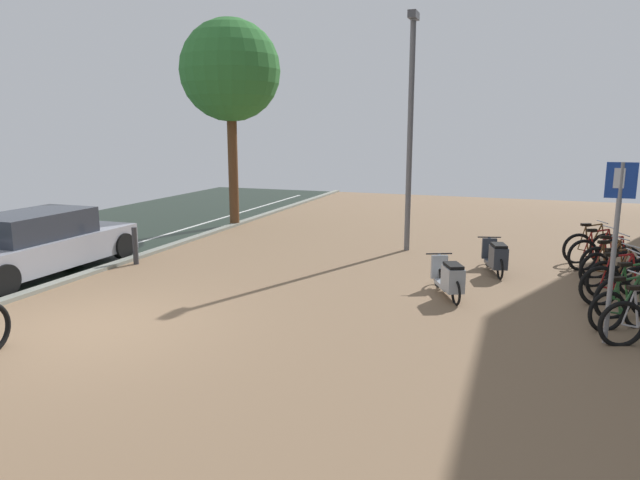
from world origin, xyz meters
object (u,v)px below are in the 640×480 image
(bicycle_rack_01, at_px, (624,309))
(scooter_near, at_px, (449,278))
(bicycle_rack_05, at_px, (609,268))
(bollard_far, at_px, (135,246))
(bicycle_rack_06, at_px, (611,262))
(parked_car_near, at_px, (39,244))
(parking_sign, at_px, (616,234))
(street_tree, at_px, (230,71))
(scooter_mid, at_px, (496,257))
(lamp_post, at_px, (410,122))
(bicycle_rack_04, at_px, (618,277))
(bicycle_rack_02, at_px, (632,296))
(bicycle_rack_08, at_px, (591,248))
(bicycle_rack_07, at_px, (597,254))
(bicycle_rack_03, at_px, (618,285))

(bicycle_rack_01, relative_size, scooter_near, 0.74)
(bicycle_rack_05, bearing_deg, bollard_far, -170.48)
(bollard_far, bearing_deg, bicycle_rack_06, 13.07)
(parked_car_near, bearing_deg, scooter_near, 7.39)
(bicycle_rack_06, relative_size, parking_sign, 0.48)
(street_tree, bearing_deg, bicycle_rack_06, -16.89)
(bicycle_rack_06, height_order, parked_car_near, parked_car_near)
(scooter_mid, height_order, lamp_post, lamp_post)
(bicycle_rack_04, height_order, scooter_mid, bicycle_rack_04)
(bicycle_rack_02, height_order, bollard_far, bicycle_rack_02)
(scooter_mid, height_order, bollard_far, bollard_far)
(bollard_far, bearing_deg, bicycle_rack_04, 5.70)
(bicycle_rack_08, height_order, parked_car_near, parked_car_near)
(bicycle_rack_08, distance_m, scooter_near, 4.80)
(bicycle_rack_04, bearing_deg, bicycle_rack_05, 96.60)
(bicycle_rack_07, height_order, bicycle_rack_08, bicycle_rack_08)
(bicycle_rack_01, relative_size, bollard_far, 1.31)
(bicycle_rack_05, height_order, scooter_mid, bicycle_rack_05)
(bicycle_rack_01, xyz_separation_m, scooter_near, (-2.80, 0.80, 0.04))
(bicycle_rack_07, relative_size, bollard_far, 1.51)
(bicycle_rack_03, distance_m, scooter_near, 2.94)
(bicycle_rack_02, xyz_separation_m, parking_sign, (-0.54, -1.43, 1.27))
(bicycle_rack_02, distance_m, bicycle_rack_08, 4.06)
(bicycle_rack_04, bearing_deg, bicycle_rack_06, 88.19)
(bicycle_rack_07, distance_m, parking_sign, 4.99)
(street_tree, bearing_deg, bollard_far, -85.67)
(bicycle_rack_04, relative_size, bicycle_rack_06, 0.96)
(bicycle_rack_05, height_order, street_tree, street_tree)
(bicycle_rack_04, bearing_deg, bicycle_rack_07, 94.16)
(bicycle_rack_07, height_order, scooter_near, bicycle_rack_07)
(bicycle_rack_01, distance_m, parking_sign, 1.54)
(bicycle_rack_07, xyz_separation_m, scooter_near, (-2.82, -3.25, 0.02))
(scooter_near, relative_size, bollard_far, 1.76)
(scooter_mid, distance_m, bollard_far, 8.12)
(scooter_near, xyz_separation_m, scooter_mid, (0.72, 2.11, 0.00))
(bicycle_rack_04, bearing_deg, parking_sign, -100.27)
(bicycle_rack_08, xyz_separation_m, lamp_post, (-4.33, -0.04, 2.89))
(bicycle_rack_01, relative_size, bicycle_rack_02, 0.89)
(street_tree, bearing_deg, parked_car_near, -98.61)
(scooter_mid, bearing_deg, bicycle_rack_05, -5.41)
(bicycle_rack_05, height_order, parked_car_near, parked_car_near)
(street_tree, bearing_deg, scooter_mid, -23.94)
(scooter_mid, height_order, parked_car_near, parked_car_near)
(bicycle_rack_05, relative_size, lamp_post, 0.20)
(bicycle_rack_03, xyz_separation_m, bicycle_rack_07, (-0.06, 2.70, -0.01))
(bicycle_rack_06, xyz_separation_m, bicycle_rack_07, (-0.19, 0.68, 0.01))
(bicycle_rack_01, xyz_separation_m, bicycle_rack_08, (-0.04, 4.73, 0.03))
(bicycle_rack_06, distance_m, street_tree, 11.96)
(parked_car_near, height_order, parking_sign, parking_sign)
(bicycle_rack_06, relative_size, scooter_near, 0.83)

